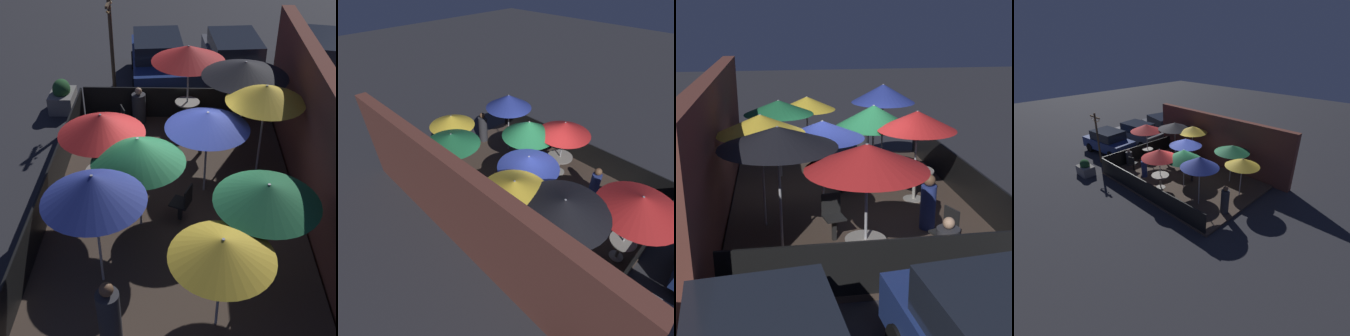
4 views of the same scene
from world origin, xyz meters
TOP-DOWN VIEW (x-y plane):
  - ground_plane at (0.00, 0.00)m, footprint 60.00×60.00m
  - patio_deck at (0.00, 0.00)m, footprint 8.20×5.68m
  - building_wall at (0.00, 3.07)m, footprint 9.80×0.36m
  - fence_front at (0.00, -2.79)m, footprint 8.00×0.05m
  - fence_side_left at (-4.05, 0.00)m, footprint 0.05×5.48m
  - patio_umbrella_0 at (-0.17, -1.57)m, footprint 1.88×1.88m
  - patio_umbrella_1 at (-3.60, 0.31)m, footprint 2.02×2.02m
  - patio_umbrella_2 at (-1.17, 2.02)m, footprint 1.82×1.82m
  - patio_umbrella_3 at (2.07, 1.61)m, footprint 1.89×1.89m
  - patio_umbrella_4 at (2.33, -1.33)m, footprint 1.80×1.80m
  - patio_umbrella_5 at (-0.50, 0.70)m, footprint 1.88×1.88m
  - patio_umbrella_6 at (0.73, -0.72)m, footprint 1.91×1.91m
  - patio_umbrella_7 at (3.27, 0.76)m, footprint 1.70×1.70m
  - patio_umbrella_8 at (-2.42, 1.69)m, footprint 2.17×2.17m
  - dining_table_0 at (-0.17, -1.57)m, footprint 0.93×0.93m
  - dining_table_1 at (-3.60, 0.31)m, footprint 0.70×0.70m
  - patio_chair_0 at (-2.01, 0.67)m, footprint 0.48×0.48m
  - patio_chair_1 at (0.58, 0.19)m, footprint 0.52×0.52m
  - patio_chair_2 at (-2.95, -1.36)m, footprint 0.52×0.52m
  - patron_0 at (-3.71, -1.09)m, footprint 0.57×0.57m
  - patron_1 at (-1.81, -1.38)m, footprint 0.45×0.45m
  - patron_2 at (3.63, -1.01)m, footprint 0.52×0.52m
  - planter_box at (-4.70, -3.56)m, footprint 1.04×0.73m
  - light_post at (-5.60, -2.04)m, footprint 1.10×0.12m
  - parked_car_0 at (-6.77, -0.67)m, footprint 4.03×2.10m
  - parked_car_1 at (-6.80, 1.93)m, footprint 4.21×2.10m
  - parked_car_2 at (-6.94, 4.53)m, footprint 4.66×2.54m

SIDE VIEW (x-z plane):
  - ground_plane at x=0.00m, z-range 0.00..0.00m
  - patio_deck at x=0.00m, z-range 0.00..0.12m
  - planter_box at x=-4.70m, z-range -0.07..0.91m
  - fence_front at x=0.00m, z-range 0.12..1.07m
  - fence_side_left at x=-4.05m, z-range 0.12..1.07m
  - patron_0 at x=-3.71m, z-range 0.05..1.15m
  - patio_chair_2 at x=-2.95m, z-range 0.16..1.06m
  - patio_chair_1 at x=0.58m, z-range 0.16..1.07m
  - patio_chair_0 at x=-2.01m, z-range 0.17..1.12m
  - patron_1 at x=-1.81m, z-range 0.07..1.28m
  - dining_table_1 at x=-3.60m, z-range 0.33..1.08m
  - dining_table_0 at x=-0.17m, z-range 0.35..1.10m
  - patron_2 at x=3.63m, z-range 0.05..1.42m
  - parked_car_0 at x=-6.77m, z-range 0.03..1.65m
  - parked_car_1 at x=-6.80m, z-range 0.03..1.65m
  - parked_car_2 at x=-6.94m, z-range 0.04..1.66m
  - building_wall at x=0.00m, z-range 0.00..3.22m
  - light_post at x=-5.60m, z-range 0.22..3.53m
  - patio_umbrella_7 at x=3.27m, z-range 0.94..2.97m
  - patio_umbrella_5 at x=-0.50m, z-range 0.98..3.10m
  - patio_umbrella_6 at x=0.73m, z-range 0.95..3.15m
  - patio_umbrella_3 at x=2.07m, z-range 1.00..3.16m
  - patio_umbrella_0 at x=-0.17m, z-range 0.99..3.20m
  - patio_umbrella_1 at x=-3.60m, z-range 1.10..3.51m
  - patio_umbrella_4 at x=2.33m, z-range 1.10..3.59m
  - patio_umbrella_2 at x=-1.17m, z-range 1.14..3.57m
  - patio_umbrella_8 at x=-2.42m, z-range 1.16..3.62m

